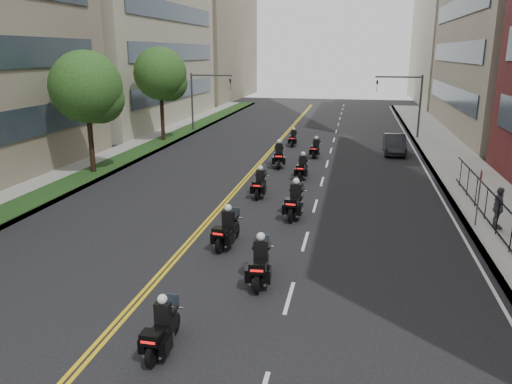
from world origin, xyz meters
TOP-DOWN VIEW (x-y plane):
  - sidewalk_right at (12.00, 25.00)m, footprint 4.00×90.00m
  - sidewalk_left at (-12.00, 25.00)m, footprint 4.00×90.00m
  - grass_strip at (-11.20, 25.00)m, footprint 2.00×90.00m
  - building_right_far at (21.50, 78.00)m, footprint 15.00×28.00m
  - building_left_far at (-22.00, 78.00)m, footprint 16.00×28.00m
  - street_trees at (-11.05, 18.61)m, footprint 4.40×38.40m
  - traffic_signal_right at (9.54, 42.00)m, footprint 4.09×0.20m
  - traffic_signal_left at (-9.54, 42.00)m, footprint 4.09×0.20m
  - motorcycle_2 at (0.35, 6.46)m, footprint 0.49×2.11m
  - motorcycle_3 at (2.09, 10.88)m, footprint 0.62×2.38m
  - motorcycle_4 at (0.18, 13.84)m, footprint 0.70×2.32m
  - motorcycle_5 at (2.40, 18.01)m, footprint 0.67×2.54m
  - motorcycle_6 at (0.12, 21.14)m, footprint 0.52×2.28m
  - motorcycle_7 at (1.94, 25.50)m, footprint 0.56×2.25m
  - motorcycle_8 at (0.04, 28.43)m, footprint 0.75×2.54m
  - motorcycle_9 at (2.21, 32.14)m, footprint 0.59×2.12m
  - motorcycle_10 at (0.01, 36.41)m, footprint 0.48×2.07m
  - parked_sedan at (8.00, 34.68)m, footprint 1.58×4.47m
  - pedestrian_c at (11.20, 17.78)m, footprint 0.47×1.09m

SIDE VIEW (x-z plane):
  - sidewalk_right at x=12.00m, z-range 0.00..0.15m
  - sidewalk_left at x=-12.00m, z-range 0.00..0.15m
  - grass_strip at x=-11.20m, z-range 0.15..0.19m
  - motorcycle_10 at x=0.01m, z-range -0.16..1.37m
  - motorcycle_2 at x=0.35m, z-range -0.16..1.40m
  - motorcycle_9 at x=2.21m, z-range -0.16..1.40m
  - motorcycle_7 at x=1.94m, z-range -0.17..1.49m
  - motorcycle_6 at x=0.12m, z-range -0.18..1.51m
  - motorcycle_4 at x=0.18m, z-range -0.18..1.54m
  - motorcycle_3 at x=2.09m, z-range -0.18..1.57m
  - parked_sedan at x=8.00m, z-range 0.00..1.47m
  - motorcycle_8 at x=0.04m, z-range -0.20..1.68m
  - motorcycle_5 at x=2.40m, z-range -0.20..1.68m
  - pedestrian_c at x=11.20m, z-range 0.15..1.99m
  - traffic_signal_right at x=9.54m, z-range 0.90..6.50m
  - traffic_signal_left at x=-9.54m, z-range 0.90..6.50m
  - street_trees at x=-11.05m, z-range 1.14..9.12m
  - building_right_far at x=21.50m, z-range 0.00..26.00m
  - building_left_far at x=-22.00m, z-range 0.00..26.00m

